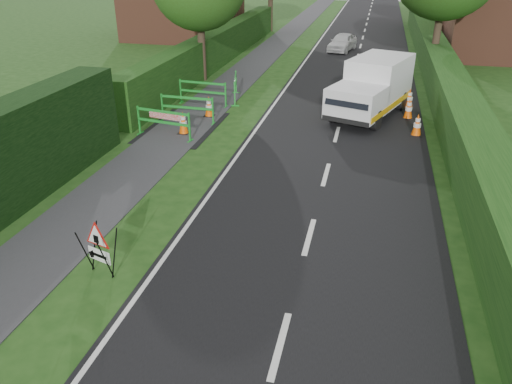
{
  "coord_description": "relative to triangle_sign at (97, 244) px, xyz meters",
  "views": [
    {
      "loc": [
        3.55,
        -5.15,
        5.9
      ],
      "look_at": [
        1.2,
        4.78,
        0.86
      ],
      "focal_mm": 35.0,
      "sensor_mm": 36.0,
      "label": 1
    }
  ],
  "objects": [
    {
      "name": "ground",
      "position": [
        1.36,
        -2.15,
        -0.7
      ],
      "size": [
        120.0,
        120.0,
        0.0
      ],
      "primitive_type": "plane",
      "color": "#1A3F12",
      "rests_on": "ground"
    },
    {
      "name": "road_surface",
      "position": [
        3.86,
        32.85,
        -0.7
      ],
      "size": [
        6.0,
        90.0,
        0.02
      ],
      "primitive_type": "cube",
      "color": "black",
      "rests_on": "ground"
    },
    {
      "name": "footpath",
      "position": [
        -1.64,
        32.85,
        -0.7
      ],
      "size": [
        2.0,
        90.0,
        0.02
      ],
      "primitive_type": "cube",
      "color": "#2D2D30",
      "rests_on": "ground"
    },
    {
      "name": "hedge_west_far",
      "position": [
        -3.64,
        19.85,
        -0.7
      ],
      "size": [
        1.0,
        24.0,
        1.8
      ],
      "primitive_type": "cube",
      "color": "#14380F",
      "rests_on": "ground"
    },
    {
      "name": "hedge_east",
      "position": [
        7.86,
        13.85,
        -0.7
      ],
      "size": [
        1.2,
        50.0,
        1.5
      ],
      "primitive_type": "cube",
      "color": "#14380F",
      "rests_on": "ground"
    },
    {
      "name": "triangle_sign",
      "position": [
        0.0,
        0.0,
        0.0
      ],
      "size": [
        0.86,
        0.86,
        1.01
      ],
      "rotation": [
        0.0,
        0.0,
        -0.3
      ],
      "color": "black",
      "rests_on": "ground"
    },
    {
      "name": "works_van",
      "position": [
        4.92,
        11.96,
        0.42
      ],
      "size": [
        3.19,
        4.94,
        2.11
      ],
      "rotation": [
        0.0,
        0.0,
        -0.33
      ],
      "color": "silver",
      "rests_on": "ground"
    },
    {
      "name": "traffic_cone_0",
      "position": [
        6.54,
        9.9,
        -0.31
      ],
      "size": [
        0.38,
        0.38,
        0.79
      ],
      "color": "black",
      "rests_on": "ground"
    },
    {
      "name": "traffic_cone_1",
      "position": [
        6.32,
        11.81,
        -0.31
      ],
      "size": [
        0.38,
        0.38,
        0.79
      ],
      "color": "black",
      "rests_on": "ground"
    },
    {
      "name": "traffic_cone_2",
      "position": [
        6.4,
        13.3,
        -0.31
      ],
      "size": [
        0.38,
        0.38,
        0.79
      ],
      "color": "black",
      "rests_on": "ground"
    },
    {
      "name": "traffic_cone_3",
      "position": [
        -1.36,
        8.24,
        -0.31
      ],
      "size": [
        0.38,
        0.38,
        0.79
      ],
      "color": "black",
      "rests_on": "ground"
    },
    {
      "name": "traffic_cone_4",
      "position": [
        -1.11,
        10.31,
        -0.31
      ],
      "size": [
        0.38,
        0.38,
        0.79
      ],
      "color": "black",
      "rests_on": "ground"
    },
    {
      "name": "ped_barrier_0",
      "position": [
        -1.85,
        7.71,
        -0.07
      ],
      "size": [
        2.09,
        0.69,
        1.0
      ],
      "rotation": [
        0.0,
        0.0,
        -0.17
      ],
      "color": "#188926",
      "rests_on": "ground"
    },
    {
      "name": "ped_barrier_1",
      "position": [
        -1.67,
        9.5,
        -0.07
      ],
      "size": [
        2.07,
        0.42,
        1.0
      ],
      "rotation": [
        0.0,
        0.0,
        -0.03
      ],
      "color": "#188926",
      "rests_on": "ground"
    },
    {
      "name": "ped_barrier_2",
      "position": [
        -1.83,
        11.75,
        -0.07
      ],
      "size": [
        2.08,
        0.52,
        1.0
      ],
      "rotation": [
        0.0,
        0.0,
        -0.08
      ],
      "color": "#188926",
      "rests_on": "ground"
    },
    {
      "name": "ped_barrier_3",
      "position": [
        -0.76,
        12.84,
        -0.07
      ],
      "size": [
        0.84,
        2.08,
        1.0
      ],
      "rotation": [
        0.0,
        0.0,
        1.81
      ],
      "color": "#188926",
      "rests_on": "ground"
    },
    {
      "name": "redwhite_plank",
      "position": [
        -2.13,
        8.68,
        -0.7
      ],
      "size": [
        1.48,
        0.3,
        0.25
      ],
      "primitive_type": "cube",
      "rotation": [
        0.0,
        0.0,
        -0.17
      ],
      "color": "red",
      "rests_on": "ground"
    },
    {
      "name": "hatchback_car",
      "position": [
        2.79,
        25.0,
        -0.17
      ],
      "size": [
        1.85,
        3.32,
        1.07
      ],
      "primitive_type": "imported",
      "rotation": [
        0.0,
        0.0,
        -0.2
      ],
      "color": "silver",
      "rests_on": "ground"
    }
  ]
}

